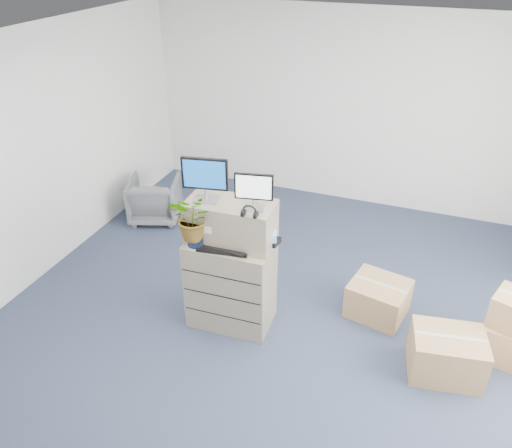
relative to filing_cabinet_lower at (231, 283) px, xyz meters
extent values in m
plane|color=#283348|center=(0.52, -0.28, -0.49)|extent=(7.00, 7.00, 0.00)
cube|color=silver|center=(0.52, 3.23, 0.91)|extent=(6.00, 0.02, 2.80)
cube|color=gray|center=(0.00, 0.00, 0.00)|extent=(0.87, 0.55, 0.99)
cube|color=gray|center=(0.00, 0.05, 0.71)|extent=(0.86, 0.46, 0.42)
cube|color=#99999E|center=(-0.23, 0.01, 0.93)|extent=(0.26, 0.21, 0.02)
cylinder|color=#99999E|center=(-0.23, 0.01, 0.99)|extent=(0.04, 0.04, 0.10)
cube|color=black|center=(-0.23, 0.01, 1.20)|extent=(0.44, 0.11, 0.31)
cube|color=navy|center=(-0.23, -0.01, 1.20)|extent=(0.39, 0.08, 0.27)
cube|color=#99999E|center=(0.25, 0.02, 0.92)|extent=(0.21, 0.17, 0.01)
cylinder|color=#99999E|center=(0.25, 0.02, 0.97)|extent=(0.03, 0.03, 0.08)
cube|color=black|center=(0.25, 0.02, 1.14)|extent=(0.35, 0.10, 0.25)
cube|color=silver|center=(0.25, 0.00, 1.14)|extent=(0.32, 0.07, 0.22)
torus|color=black|center=(0.26, -0.13, 0.96)|extent=(0.15, 0.02, 0.14)
cube|color=black|center=(-0.01, -0.13, 0.51)|extent=(0.52, 0.28, 0.03)
ellipsoid|color=silver|center=(0.31, -0.08, 0.51)|extent=(0.09, 0.06, 0.03)
cylinder|color=#989CA0|center=(0.08, 0.04, 0.61)|extent=(0.06, 0.06, 0.23)
cube|color=silver|center=(-0.01, 0.01, 0.50)|extent=(0.06, 0.05, 0.02)
cube|color=black|center=(-0.01, 0.01, 0.57)|extent=(0.06, 0.03, 0.12)
cube|color=black|center=(0.37, 0.14, 0.52)|extent=(0.21, 0.17, 0.06)
cube|color=#3883BF|center=(0.33, 0.09, 0.59)|extent=(0.26, 0.19, 0.09)
cylinder|color=#B3CAA3|center=(-0.28, -0.17, 0.50)|extent=(0.20, 0.20, 0.01)
cylinder|color=black|center=(-0.28, -0.17, 0.57)|extent=(0.17, 0.17, 0.13)
imported|color=#25601B|center=(-0.28, -0.17, 0.76)|extent=(0.51, 0.54, 0.37)
imported|color=#58585C|center=(-1.88, 1.62, -0.15)|extent=(0.84, 0.81, 0.69)
cube|color=#A17E4E|center=(2.16, 0.03, -0.27)|extent=(0.72, 0.60, 0.45)
cube|color=#A17E4E|center=(2.76, 0.46, -0.29)|extent=(0.61, 0.53, 0.40)
cube|color=#A17E4E|center=(1.44, 0.67, -0.30)|extent=(0.68, 0.65, 0.39)
camera|label=1|loc=(1.69, -3.74, 3.16)|focal=35.00mm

